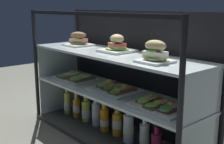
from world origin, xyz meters
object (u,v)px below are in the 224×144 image
(open_sandwich_tray_far_right, at_px, (114,88))
(juice_bottle_back_center, at_px, (86,111))
(juice_bottle_front_right_end, at_px, (96,113))
(open_sandwich_tray_center, at_px, (159,105))
(plated_roll_sandwich_left_of_center, at_px, (117,46))
(juice_bottle_tucked_behind, at_px, (128,127))
(juice_bottle_front_middle, at_px, (77,107))
(juice_bottle_front_fourth, at_px, (104,119))
(juice_bottle_back_right, at_px, (156,144))
(plated_roll_sandwich_center, at_px, (155,54))
(juice_bottle_near_post, at_px, (67,103))
(plated_roll_sandwich_right_of_center, at_px, (78,41))
(juice_bottle_back_left, at_px, (117,123))
(juice_bottle_front_left_end, at_px, (144,136))
(open_sandwich_tray_near_left_corner, at_px, (75,77))

(open_sandwich_tray_far_right, height_order, juice_bottle_back_center, open_sandwich_tray_far_right)
(juice_bottle_front_right_end, bearing_deg, open_sandwich_tray_center, -3.99)
(open_sandwich_tray_far_right, bearing_deg, plated_roll_sandwich_left_of_center, 109.81)
(juice_bottle_back_center, height_order, juice_bottle_tucked_behind, juice_bottle_tucked_behind)
(plated_roll_sandwich_left_of_center, height_order, juice_bottle_front_right_end, plated_roll_sandwich_left_of_center)
(juice_bottle_front_middle, bearing_deg, juice_bottle_front_fourth, -0.64)
(open_sandwich_tray_center, distance_m, juice_bottle_back_center, 0.82)
(juice_bottle_front_fourth, relative_size, juice_bottle_back_right, 1.08)
(plated_roll_sandwich_center, bearing_deg, juice_bottle_near_post, 177.45)
(plated_roll_sandwich_right_of_center, relative_size, juice_bottle_back_center, 0.89)
(open_sandwich_tray_center, bearing_deg, juice_bottle_back_center, 177.23)
(plated_roll_sandwich_right_of_center, relative_size, juice_bottle_front_middle, 0.93)
(plated_roll_sandwich_right_of_center, relative_size, open_sandwich_tray_center, 0.57)
(open_sandwich_tray_center, relative_size, juice_bottle_back_left, 1.63)
(juice_bottle_front_left_end, bearing_deg, open_sandwich_tray_center, -17.19)
(open_sandwich_tray_near_left_corner, bearing_deg, juice_bottle_front_middle, 141.54)
(plated_roll_sandwich_center, relative_size, juice_bottle_back_left, 0.84)
(open_sandwich_tray_near_left_corner, distance_m, juice_bottle_back_center, 0.28)
(plated_roll_sandwich_center, relative_size, juice_bottle_front_right_end, 0.76)
(plated_roll_sandwich_right_of_center, xyz_separation_m, juice_bottle_back_left, (0.47, -0.01, -0.55))
(plated_roll_sandwich_right_of_center, xyz_separation_m, juice_bottle_tucked_behind, (0.59, -0.02, -0.53))
(plated_roll_sandwich_left_of_center, distance_m, juice_bottle_back_center, 0.64)
(juice_bottle_tucked_behind, bearing_deg, juice_bottle_front_right_end, 178.12)
(plated_roll_sandwich_left_of_center, bearing_deg, juice_bottle_front_right_end, -173.89)
(plated_roll_sandwich_left_of_center, xyz_separation_m, juice_bottle_front_middle, (-0.46, -0.04, -0.55))
(juice_bottle_back_center, distance_m, juice_bottle_front_right_end, 0.12)
(juice_bottle_front_fourth, bearing_deg, juice_bottle_back_right, 0.62)
(plated_roll_sandwich_right_of_center, distance_m, juice_bottle_front_right_end, 0.58)
(open_sandwich_tray_far_right, height_order, juice_bottle_near_post, open_sandwich_tray_far_right)
(juice_bottle_front_middle, bearing_deg, juice_bottle_back_center, 1.97)
(juice_bottle_front_right_end, bearing_deg, juice_bottle_tucked_behind, -1.88)
(plated_roll_sandwich_right_of_center, relative_size, open_sandwich_tray_far_right, 0.57)
(plated_roll_sandwich_left_of_center, bearing_deg, open_sandwich_tray_near_left_corner, -172.71)
(plated_roll_sandwich_left_of_center, distance_m, juice_bottle_tucked_behind, 0.56)
(plated_roll_sandwich_left_of_center, relative_size, plated_roll_sandwich_center, 1.19)
(plated_roll_sandwich_center, height_order, open_sandwich_tray_near_left_corner, plated_roll_sandwich_center)
(open_sandwich_tray_center, xyz_separation_m, juice_bottle_back_right, (-0.04, 0.03, -0.27))
(juice_bottle_back_center, relative_size, juice_bottle_front_right_end, 0.95)
(juice_bottle_front_middle, bearing_deg, open_sandwich_tray_near_left_corner, -38.46)
(plated_roll_sandwich_center, height_order, juice_bottle_back_center, plated_roll_sandwich_center)
(juice_bottle_front_middle, xyz_separation_m, juice_bottle_back_center, (0.13, 0.00, 0.00))
(open_sandwich_tray_center, relative_size, juice_bottle_front_fourth, 1.58)
(juice_bottle_front_right_end, height_order, juice_bottle_back_left, juice_bottle_front_right_end)
(plated_roll_sandwich_center, height_order, juice_bottle_front_middle, plated_roll_sandwich_center)
(open_sandwich_tray_near_left_corner, relative_size, juice_bottle_back_right, 1.71)
(plated_roll_sandwich_left_of_center, relative_size, juice_bottle_back_center, 0.96)
(open_sandwich_tray_center, height_order, juice_bottle_front_middle, open_sandwich_tray_center)
(juice_bottle_front_left_end, bearing_deg, plated_roll_sandwich_center, -29.58)
(juice_bottle_front_left_end, bearing_deg, juice_bottle_front_right_end, -179.86)
(plated_roll_sandwich_center, distance_m, juice_bottle_near_post, 1.14)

